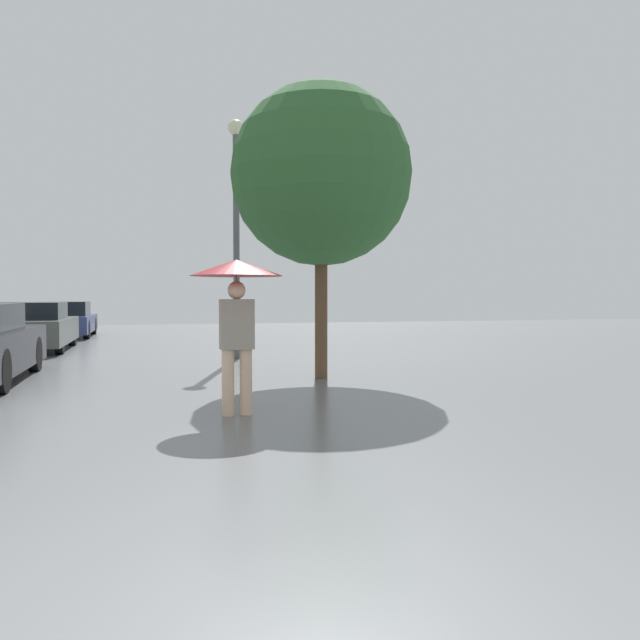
# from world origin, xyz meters

# --- Properties ---
(pedestrian) EXTENTS (1.07, 1.07, 1.80)m
(pedestrian) POSITION_xyz_m (0.53, 5.28, 1.46)
(pedestrian) COLOR beige
(pedestrian) RESTS_ON ground_plane
(parked_car_third) EXTENTS (1.88, 4.28, 1.23)m
(parked_car_third) POSITION_xyz_m (-3.33, 15.37, 0.59)
(parked_car_third) COLOR #4C514C
(parked_car_third) RESTS_ON ground_plane
(parked_car_farthest) EXTENTS (1.70, 4.38, 1.21)m
(parked_car_farthest) POSITION_xyz_m (-3.11, 20.89, 0.56)
(parked_car_farthest) COLOR navy
(parked_car_farthest) RESTS_ON ground_plane
(tree) EXTENTS (3.02, 3.02, 4.90)m
(tree) POSITION_xyz_m (2.35, 8.15, 3.39)
(tree) COLOR brown
(tree) RESTS_ON ground_plane
(street_lamp) EXTENTS (0.35, 0.35, 5.25)m
(street_lamp) POSITION_xyz_m (1.45, 11.86, 3.27)
(street_lamp) COLOR #515456
(street_lamp) RESTS_ON ground_plane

